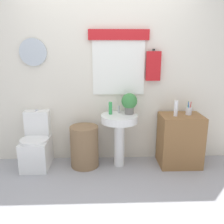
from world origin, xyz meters
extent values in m
plane|color=#A3A3A8|center=(0.00, 0.00, 0.00)|extent=(8.00, 8.00, 0.00)
cube|color=silver|center=(0.00, 1.15, 1.30)|extent=(4.40, 0.10, 2.60)
cube|color=white|center=(0.18, 1.08, 1.36)|extent=(0.72, 0.03, 0.75)
cube|color=red|center=(0.18, 1.07, 1.80)|extent=(0.82, 0.04, 0.14)
cylinder|color=silver|center=(-0.98, 1.08, 1.57)|extent=(0.37, 0.03, 0.37)
cylinder|color=black|center=(0.66, 1.07, 1.61)|extent=(0.02, 0.06, 0.02)
cube|color=red|center=(0.66, 1.05, 1.39)|extent=(0.20, 0.05, 0.40)
cube|color=white|center=(-0.98, 0.85, 0.20)|extent=(0.36, 0.50, 0.40)
cylinder|color=white|center=(-0.98, 0.79, 0.42)|extent=(0.38, 0.38, 0.03)
cube|color=white|center=(-0.98, 1.02, 0.59)|extent=(0.34, 0.18, 0.37)
cylinder|color=silver|center=(-0.98, 1.02, 0.78)|extent=(0.04, 0.04, 0.02)
cylinder|color=#846647|center=(-0.31, 0.85, 0.29)|extent=(0.39, 0.39, 0.58)
cylinder|color=white|center=(0.18, 0.85, 0.32)|extent=(0.15, 0.15, 0.64)
cylinder|color=white|center=(0.18, 0.85, 0.69)|extent=(0.51, 0.51, 0.10)
cylinder|color=silver|center=(0.18, 0.97, 0.79)|extent=(0.03, 0.03, 0.10)
cube|color=olive|center=(1.04, 0.85, 0.37)|extent=(0.57, 0.44, 0.73)
cylinder|color=green|center=(0.06, 0.90, 0.83)|extent=(0.05, 0.05, 0.17)
cylinder|color=slate|center=(0.32, 0.91, 0.79)|extent=(0.13, 0.13, 0.09)
sphere|color=#3D8442|center=(0.32, 0.91, 0.92)|extent=(0.22, 0.22, 0.22)
cylinder|color=white|center=(0.94, 0.81, 0.84)|extent=(0.05, 0.05, 0.21)
cylinder|color=silver|center=(1.14, 0.87, 0.78)|extent=(0.08, 0.08, 0.10)
cylinder|color=red|center=(1.16, 0.87, 0.83)|extent=(0.02, 0.03, 0.18)
cylinder|color=green|center=(1.13, 0.88, 0.83)|extent=(0.03, 0.03, 0.18)
cylinder|color=blue|center=(1.13, 0.85, 0.83)|extent=(0.03, 0.02, 0.18)
camera|label=1|loc=(-0.03, -2.30, 1.63)|focal=38.68mm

